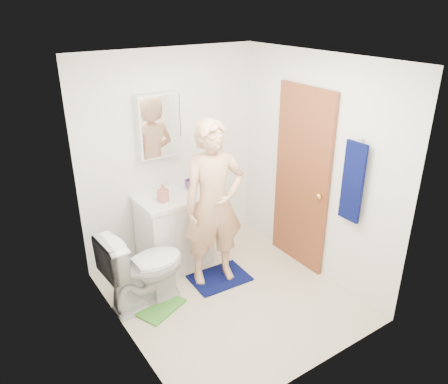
# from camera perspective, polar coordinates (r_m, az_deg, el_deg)

# --- Properties ---
(floor) EXTENTS (2.20, 2.40, 0.02)m
(floor) POSITION_cam_1_polar(r_m,az_deg,el_deg) (4.72, 0.74, -13.48)
(floor) COLOR beige
(floor) RESTS_ON ground
(ceiling) EXTENTS (2.20, 2.40, 0.02)m
(ceiling) POSITION_cam_1_polar(r_m,az_deg,el_deg) (3.77, 0.94, 17.13)
(ceiling) COLOR white
(ceiling) RESTS_ON ground
(wall_back) EXTENTS (2.20, 0.02, 2.40)m
(wall_back) POSITION_cam_1_polar(r_m,az_deg,el_deg) (5.06, -7.04, 4.69)
(wall_back) COLOR white
(wall_back) RESTS_ON ground
(wall_front) EXTENTS (2.20, 0.02, 2.40)m
(wall_front) POSITION_cam_1_polar(r_m,az_deg,el_deg) (3.29, 13.04, -7.06)
(wall_front) COLOR white
(wall_front) RESTS_ON ground
(wall_left) EXTENTS (0.02, 2.40, 2.40)m
(wall_left) POSITION_cam_1_polar(r_m,az_deg,el_deg) (3.64, -13.72, -3.92)
(wall_left) COLOR white
(wall_left) RESTS_ON ground
(wall_right) EXTENTS (0.02, 2.40, 2.40)m
(wall_right) POSITION_cam_1_polar(r_m,az_deg,el_deg) (4.77, 11.86, 3.11)
(wall_right) COLOR white
(wall_right) RESTS_ON ground
(vanity_cabinet) EXTENTS (0.75, 0.55, 0.80)m
(vanity_cabinet) POSITION_cam_1_polar(r_m,az_deg,el_deg) (5.09, -6.54, -5.07)
(vanity_cabinet) COLOR white
(vanity_cabinet) RESTS_ON floor
(countertop) EXTENTS (0.79, 0.59, 0.05)m
(countertop) POSITION_cam_1_polar(r_m,az_deg,el_deg) (4.90, -6.77, -0.72)
(countertop) COLOR white
(countertop) RESTS_ON vanity_cabinet
(sink_basin) EXTENTS (0.40, 0.40, 0.03)m
(sink_basin) POSITION_cam_1_polar(r_m,az_deg,el_deg) (4.89, -6.78, -0.56)
(sink_basin) COLOR white
(sink_basin) RESTS_ON countertop
(faucet) EXTENTS (0.03, 0.03, 0.12)m
(faucet) POSITION_cam_1_polar(r_m,az_deg,el_deg) (5.01, -7.78, 0.88)
(faucet) COLOR silver
(faucet) RESTS_ON countertop
(medicine_cabinet) EXTENTS (0.50, 0.12, 0.70)m
(medicine_cabinet) POSITION_cam_1_polar(r_m,az_deg,el_deg) (4.82, -8.48, 8.61)
(medicine_cabinet) COLOR white
(medicine_cabinet) RESTS_ON wall_back
(mirror_panel) EXTENTS (0.46, 0.01, 0.66)m
(mirror_panel) POSITION_cam_1_polar(r_m,az_deg,el_deg) (4.77, -8.15, 8.45)
(mirror_panel) COLOR white
(mirror_panel) RESTS_ON wall_back
(door) EXTENTS (0.05, 0.80, 2.05)m
(door) POSITION_cam_1_polar(r_m,az_deg,el_deg) (4.90, 10.08, 1.63)
(door) COLOR #9E512B
(door) RESTS_ON ground
(door_knob) EXTENTS (0.07, 0.07, 0.07)m
(door_knob) POSITION_cam_1_polar(r_m,az_deg,el_deg) (4.70, 12.33, -0.57)
(door_knob) COLOR gold
(door_knob) RESTS_ON door
(towel) EXTENTS (0.03, 0.24, 0.80)m
(towel) POSITION_cam_1_polar(r_m,az_deg,el_deg) (4.35, 16.46, 1.23)
(towel) COLOR #070E47
(towel) RESTS_ON wall_right
(towel_hook) EXTENTS (0.06, 0.02, 0.02)m
(towel_hook) POSITION_cam_1_polar(r_m,az_deg,el_deg) (4.24, 17.47, 6.58)
(towel_hook) COLOR silver
(towel_hook) RESTS_ON wall_right
(toilet) EXTENTS (0.85, 0.51, 0.84)m
(toilet) POSITION_cam_1_polar(r_m,az_deg,el_deg) (4.46, -10.38, -9.65)
(toilet) COLOR white
(toilet) RESTS_ON floor
(bath_mat) EXTENTS (0.64, 0.48, 0.02)m
(bath_mat) POSITION_cam_1_polar(r_m,az_deg,el_deg) (4.95, -0.58, -11.15)
(bath_mat) COLOR #070E47
(bath_mat) RESTS_ON floor
(green_rug) EXTENTS (0.59, 0.55, 0.02)m
(green_rug) POSITION_cam_1_polar(r_m,az_deg,el_deg) (4.62, -8.74, -14.46)
(green_rug) COLOR green
(green_rug) RESTS_ON floor
(soap_dispenser) EXTENTS (0.12, 0.12, 0.21)m
(soap_dispenser) POSITION_cam_1_polar(r_m,az_deg,el_deg) (4.71, -7.99, -0.09)
(soap_dispenser) COLOR #C8775D
(soap_dispenser) RESTS_ON countertop
(toothbrush_cup) EXTENTS (0.16, 0.16, 0.10)m
(toothbrush_cup) POSITION_cam_1_polar(r_m,az_deg,el_deg) (5.03, -4.45, 1.03)
(toothbrush_cup) COLOR #703F8A
(toothbrush_cup) RESTS_ON countertop
(man) EXTENTS (0.73, 0.57, 1.79)m
(man) POSITION_cam_1_polar(r_m,az_deg,el_deg) (4.50, -1.33, -1.61)
(man) COLOR tan
(man) RESTS_ON bath_mat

